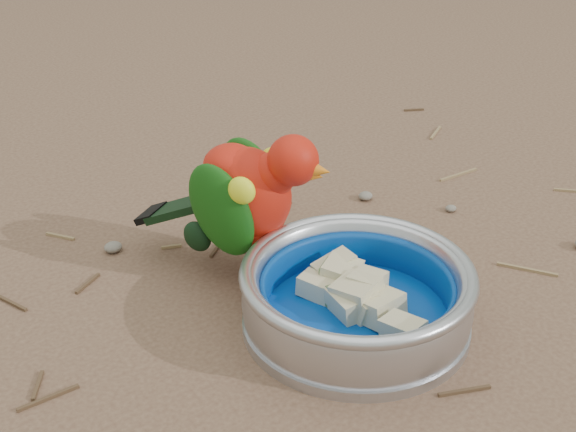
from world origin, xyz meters
TOP-DOWN VIEW (x-y plane):
  - ground at (0.00, 0.00)m, footprint 60.00×60.00m
  - food_bowl at (-0.03, 0.07)m, footprint 0.20×0.20m
  - bowl_wall at (-0.03, 0.07)m, footprint 0.20×0.20m
  - fruit_wedges at (-0.03, 0.07)m, footprint 0.12×0.12m
  - lory_parrot at (-0.06, 0.20)m, footprint 0.17×0.20m
  - ground_debris at (0.05, 0.08)m, footprint 0.90×0.80m

SIDE VIEW (x-z plane):
  - ground at x=0.00m, z-range 0.00..0.00m
  - ground_debris at x=0.05m, z-range 0.00..0.01m
  - food_bowl at x=-0.03m, z-range 0.00..0.02m
  - fruit_wedges at x=-0.03m, z-range 0.02..0.05m
  - bowl_wall at x=-0.03m, z-range 0.02..0.06m
  - lory_parrot at x=-0.06m, z-range 0.00..0.15m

